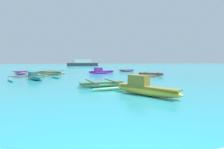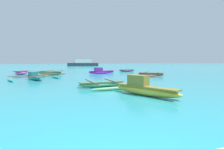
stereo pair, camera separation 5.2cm
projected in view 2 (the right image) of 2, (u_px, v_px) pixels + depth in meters
moored_boat_0 at (102, 84)px, 12.16m from camera, size 3.40×3.66×0.41m
moored_boat_1 at (144, 88)px, 9.16m from camera, size 2.38×3.77×1.04m
moored_boat_2 at (101, 72)px, 24.72m from camera, size 4.07×1.41×0.89m
moored_boat_3 at (127, 70)px, 29.54m from camera, size 2.68×1.07×0.37m
moored_boat_4 at (21, 72)px, 23.30m from camera, size 1.86×2.40×0.50m
moored_boat_5 at (151, 74)px, 21.12m from camera, size 3.84×3.96×0.44m
moored_boat_6 at (50, 73)px, 22.55m from camera, size 4.33×4.64×0.52m
moored_boat_7 at (35, 77)px, 16.81m from camera, size 4.77×3.64×0.75m
distant_ferry at (83, 63)px, 64.12m from camera, size 11.05×2.43×2.43m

